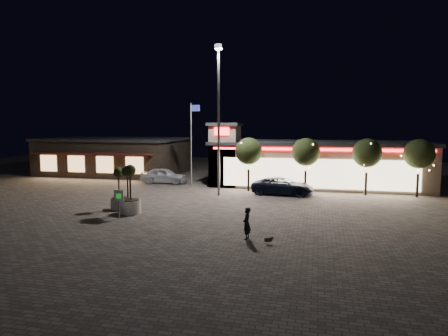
% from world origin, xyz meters
% --- Properties ---
extents(ground, '(90.00, 90.00, 0.00)m').
position_xyz_m(ground, '(0.00, 0.00, 0.00)').
color(ground, '#73685D').
rests_on(ground, ground).
extents(retail_building, '(20.40, 8.40, 6.10)m').
position_xyz_m(retail_building, '(9.51, 15.82, 2.21)').
color(retail_building, tan).
rests_on(retail_building, ground).
extents(restaurant_building, '(16.40, 11.00, 4.30)m').
position_xyz_m(restaurant_building, '(-14.00, 19.97, 2.16)').
color(restaurant_building, '#382D23').
rests_on(restaurant_building, ground).
extents(floodlight_pole, '(0.60, 0.40, 12.38)m').
position_xyz_m(floodlight_pole, '(2.00, 8.00, 7.02)').
color(floodlight_pole, gray).
rests_on(floodlight_pole, ground).
extents(flagpole, '(0.95, 0.10, 8.00)m').
position_xyz_m(flagpole, '(-1.90, 13.00, 4.74)').
color(flagpole, white).
rests_on(flagpole, ground).
extents(string_tree_a, '(2.42, 2.42, 4.79)m').
position_xyz_m(string_tree_a, '(4.00, 11.00, 3.56)').
color(string_tree_a, '#332319').
rests_on(string_tree_a, ground).
extents(string_tree_b, '(2.42, 2.42, 4.79)m').
position_xyz_m(string_tree_b, '(9.00, 11.00, 3.56)').
color(string_tree_b, '#332319').
rests_on(string_tree_b, ground).
extents(string_tree_c, '(2.42, 2.42, 4.79)m').
position_xyz_m(string_tree_c, '(14.00, 11.00, 3.56)').
color(string_tree_c, '#332319').
rests_on(string_tree_c, ground).
extents(string_tree_d, '(2.42, 2.42, 4.79)m').
position_xyz_m(string_tree_d, '(18.00, 11.00, 3.56)').
color(string_tree_d, '#332319').
rests_on(string_tree_d, ground).
extents(pickup_truck, '(5.44, 2.83, 1.46)m').
position_xyz_m(pickup_truck, '(7.19, 9.69, 0.73)').
color(pickup_truck, black).
rests_on(pickup_truck, ground).
extents(white_sedan, '(4.68, 1.97, 1.58)m').
position_xyz_m(white_sedan, '(-5.09, 13.49, 0.79)').
color(white_sedan, silver).
rests_on(white_sedan, ground).
extents(pedestrian, '(0.46, 0.65, 1.68)m').
position_xyz_m(pedestrian, '(6.50, -4.05, 0.84)').
color(pedestrian, black).
rests_on(pedestrian, ground).
extents(dog, '(0.46, 0.31, 0.25)m').
position_xyz_m(dog, '(7.74, -4.60, 0.25)').
color(dog, '#59514C').
rests_on(dog, ground).
extents(planter_left, '(1.20, 1.20, 2.95)m').
position_xyz_m(planter_left, '(-3.53, 1.20, 0.91)').
color(planter_left, silver).
rests_on(planter_left, ground).
extents(planter_mid, '(1.34, 1.34, 3.30)m').
position_xyz_m(planter_mid, '(-2.11, 0.12, 1.02)').
color(planter_mid, silver).
rests_on(planter_mid, ground).
extents(planter_right, '(1.30, 1.30, 3.19)m').
position_xyz_m(planter_right, '(-2.37, 0.26, 0.99)').
color(planter_right, silver).
rests_on(planter_right, ground).
extents(valet_sign, '(0.61, 0.17, 1.84)m').
position_xyz_m(valet_sign, '(-2.18, -1.35, 1.29)').
color(valet_sign, gray).
rests_on(valet_sign, ground).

